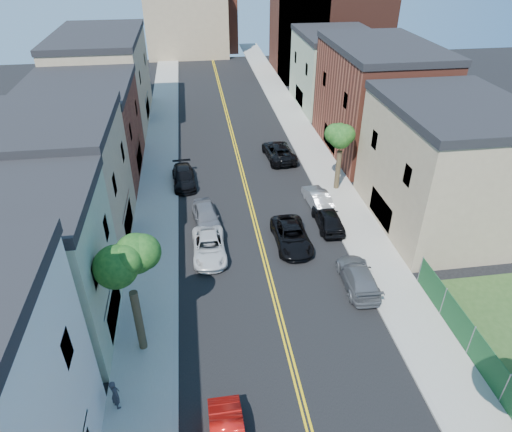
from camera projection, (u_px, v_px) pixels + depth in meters
name	position (u px, v px, depth m)	size (l,w,h in m)	color
sidewalk_left	(160.00, 152.00, 46.65)	(3.20, 100.00, 0.15)	gray
sidewalk_right	(309.00, 143.00, 48.57)	(3.20, 100.00, 0.15)	gray
curb_left	(177.00, 151.00, 46.86)	(0.30, 100.00, 0.15)	gray
curb_right	(293.00, 144.00, 48.35)	(0.30, 100.00, 0.15)	gray
bldg_left_palegrn	(17.00, 276.00, 23.65)	(9.00, 8.00, 8.50)	gray
bldg_left_tan_near	(55.00, 189.00, 31.02)	(9.00, 10.00, 9.00)	#998466
bldg_left_brick	(84.00, 135.00, 40.46)	(9.00, 12.00, 8.00)	brown
bldg_left_tan_far	(104.00, 82.00, 51.73)	(9.00, 16.00, 9.50)	#998466
bldg_right_tan	(444.00, 169.00, 33.58)	(9.00, 12.00, 9.00)	#998466
bldg_right_brick	(376.00, 102.00, 44.99)	(9.00, 14.00, 10.00)	brown
bldg_right_palegrn	(335.00, 72.00, 57.06)	(9.00, 12.00, 8.50)	gray
church	(323.00, 25.00, 68.30)	(16.20, 14.20, 22.60)	#4C2319
backdrop_left	(187.00, 20.00, 78.96)	(14.00, 8.00, 12.00)	#998466
backdrop_center	(209.00, 22.00, 83.31)	(10.00, 8.00, 10.00)	brown
fence_right	(487.00, 364.00, 22.78)	(0.04, 15.00, 1.90)	#143F1E
tree_left_mid	(126.00, 253.00, 21.48)	(5.20, 5.20, 9.29)	#3B301D
tree_right_far	(343.00, 128.00, 37.18)	(4.40, 4.40, 8.03)	#3B301D
white_pickup	(209.00, 247.00, 31.80)	(2.29, 4.96, 1.38)	silver
grey_car_left	(206.00, 216.00, 34.96)	(1.88, 4.68, 1.60)	slate
black_car_left	(184.00, 177.00, 40.65)	(1.97, 4.84, 1.40)	black
grey_car_right	(358.00, 277.00, 29.04)	(2.01, 4.93, 1.43)	#525559
black_car_right	(328.00, 218.00, 34.78)	(1.81, 4.49, 1.53)	black
silver_car_right	(317.00, 198.00, 37.54)	(1.50, 4.29, 1.41)	#97999E
dark_car_right_far	(279.00, 151.00, 45.17)	(2.58, 5.60, 1.56)	black
black_suv_lane	(292.00, 236.00, 32.85)	(2.40, 5.21, 1.45)	black
pedestrian_left	(115.00, 394.00, 21.38)	(0.63, 0.42, 1.74)	#282930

